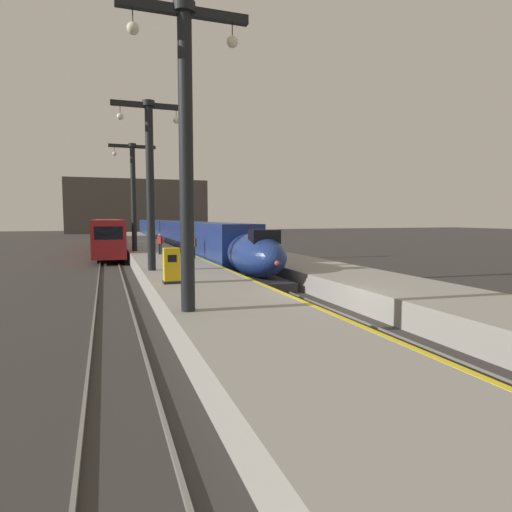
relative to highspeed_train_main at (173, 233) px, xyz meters
name	(u,v)px	position (x,y,z in m)	size (l,w,h in m)	color
ground_plane	(328,318)	(0.00, -42.48, -1.97)	(260.00, 260.00, 0.00)	#33302D
platform_left	(156,256)	(-4.05, -17.73, -1.45)	(4.80, 110.00, 1.05)	gray
platform_right	(242,254)	(4.05, -17.73, -1.45)	(4.80, 110.00, 1.05)	gray
platform_left_safety_stripe	(181,250)	(-1.77, -17.73, -0.92)	(0.20, 107.80, 0.01)	yellow
rail_main_left	(187,258)	(-0.75, -14.98, -1.91)	(0.08, 110.00, 0.12)	slate
rail_main_right	(202,257)	(0.75, -14.98, -1.91)	(0.08, 110.00, 0.12)	slate
rail_secondary_left	(100,260)	(-8.85, -14.98, -1.91)	(0.08, 110.00, 0.12)	slate
rail_secondary_right	(117,260)	(-7.35, -14.98, -1.91)	(0.08, 110.00, 0.12)	slate
highspeed_train_main	(173,233)	(0.00, 0.00, 0.00)	(2.92, 75.53, 3.60)	navy
regional_train_adjacent	(108,233)	(-8.10, -1.64, 0.16)	(2.85, 36.60, 3.80)	maroon
station_column_near	(186,130)	(-5.90, -44.07, 4.71)	(4.00, 0.68, 9.39)	black
station_column_mid	(150,170)	(-5.90, -32.67, 4.68)	(4.00, 0.68, 9.33)	black
station_column_far	(133,187)	(-5.90, -17.47, 4.74)	(4.00, 0.68, 9.43)	black
passenger_near_edge	(160,242)	(-4.18, -21.82, 0.07)	(0.42, 0.44, 1.69)	#23232D
passenger_mid_platform	(193,245)	(-2.28, -26.19, 0.07)	(0.46, 0.41, 1.69)	#23232D
rolling_suitcase	(182,250)	(-2.32, -21.37, -0.62)	(0.40, 0.22, 0.98)	black
ticket_machine_yellow	(171,267)	(-5.55, -37.97, -0.18)	(0.76, 0.62, 1.60)	yellow
terminus_back_wall	(139,206)	(0.00, 59.52, 5.03)	(36.00, 2.00, 14.00)	#4C4742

